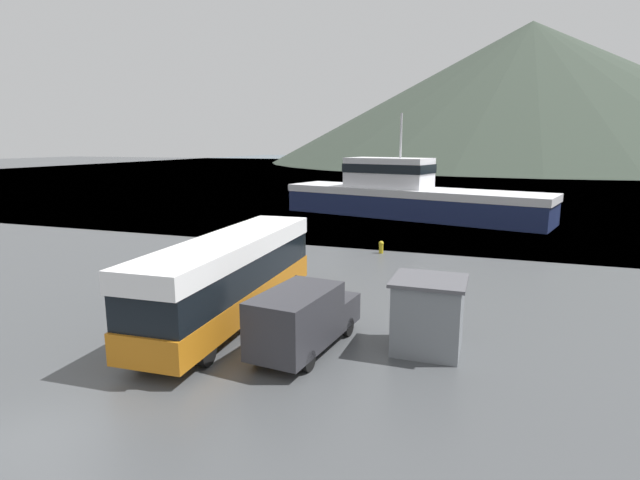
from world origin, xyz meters
The scene contains 9 objects.
ground_plane centered at (0.00, 0.00, 0.00)m, with size 400.00×400.00×0.00m, color #424447.
water_surface centered at (0.00, 144.19, 0.00)m, with size 240.00×240.00×0.00m, color #475B6B.
hill_backdrop centered at (19.28, 193.59, 24.69)m, with size 185.60×185.60×49.38m, color #333D33.
tour_bus centered at (0.36, 9.08, 1.92)m, with size 3.07×11.98×3.43m.
delivery_van centered at (4.21, 7.15, 1.21)m, with size 2.53×5.47×2.27m.
fishing_boat centered at (2.15, 40.39, 2.14)m, with size 26.42×11.96×9.89m.
storage_bin centered at (-4.59, 11.90, 0.76)m, with size 1.16×1.41×1.49m.
dock_kiosk centered at (8.26, 8.61, 1.30)m, with size 2.47×2.38×2.57m.
mooring_bollard centered at (3.38, 23.35, 0.44)m, with size 0.33×0.33×0.82m.
Camera 1 is at (10.15, -8.08, 7.12)m, focal length 28.00 mm.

